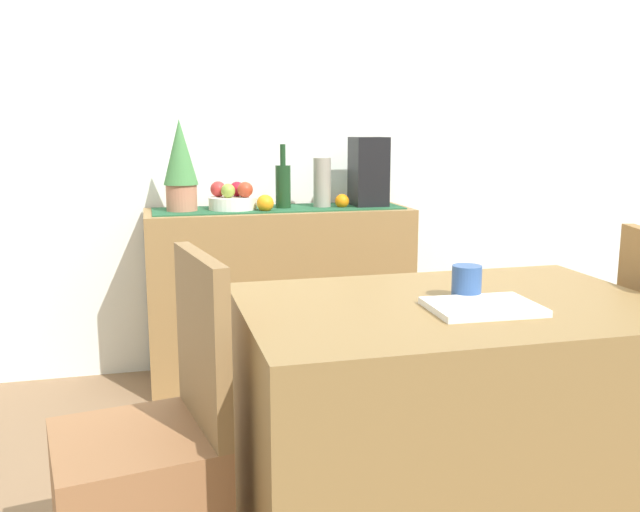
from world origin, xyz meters
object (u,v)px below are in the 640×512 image
ceramic_vase (322,183)px  coffee_cup (467,282)px  potted_plant (180,164)px  wine_bottle (283,185)px  coffee_maker (368,172)px  chair_near_window (145,500)px  dining_table (448,428)px  fruit_bowl (233,203)px  open_book (483,307)px  sideboard_console (280,294)px

ceramic_vase → coffee_cup: size_ratio=2.54×
potted_plant → wine_bottle: bearing=-0.0°
coffee_maker → ceramic_vase: bearing=180.0°
chair_near_window → coffee_maker: bearing=53.9°
dining_table → coffee_cup: coffee_cup is taller
fruit_bowl → coffee_maker: size_ratio=0.67×
fruit_bowl → wine_bottle: (0.24, -0.00, 0.08)m
dining_table → chair_near_window: size_ratio=1.28×
dining_table → coffee_cup: bearing=25.4°
chair_near_window → coffee_cup: bearing=1.4°
open_book → fruit_bowl: bearing=107.9°
sideboard_console → wine_bottle: size_ratio=4.10×
coffee_maker → coffee_cup: size_ratio=3.56×
wine_bottle → coffee_maker: coffee_maker is taller
coffee_maker → potted_plant: bearing=180.0°
ceramic_vase → chair_near_window: (-0.86, -1.50, -0.68)m
fruit_bowl → open_book: fruit_bowl is taller
coffee_cup → potted_plant: bearing=115.3°
sideboard_console → open_book: 1.65m
dining_table → open_book: open_book is taller
coffee_maker → ceramic_vase: size_ratio=1.41×
wine_bottle → ceramic_vase: 0.19m
fruit_bowl → open_book: (0.45, -1.60, -0.12)m
dining_table → coffee_cup: size_ratio=12.23×
wine_bottle → chair_near_window: (-0.67, -1.50, -0.68)m
sideboard_console → open_book: bearing=-81.7°
coffee_cup → coffee_maker: bearing=82.4°
wine_bottle → fruit_bowl: bearing=180.0°
wine_bottle → coffee_cup: bearing=-81.3°
open_book → coffee_cup: size_ratio=2.97×
wine_bottle → dining_table: (0.17, -1.50, -0.57)m
open_book → coffee_cup: (0.01, 0.12, 0.04)m
open_book → chair_near_window: bearing=175.6°
ceramic_vase → potted_plant: potted_plant is taller
fruit_bowl → wine_bottle: wine_bottle is taller
sideboard_console → fruit_bowl: size_ratio=5.59×
ceramic_vase → sideboard_console: bearing=180.0°
fruit_bowl → wine_bottle: size_ratio=0.73×
potted_plant → chair_near_window: (-0.19, -1.50, -0.78)m
sideboard_console → chair_near_window: size_ratio=1.39×
chair_near_window → potted_plant: bearing=82.6°
coffee_cup → sideboard_console: bearing=99.5°
sideboard_console → fruit_bowl: 0.50m
fruit_bowl → potted_plant: 0.30m
potted_plant → fruit_bowl: bearing=0.0°
fruit_bowl → coffee_cup: bearing=-72.5°
wine_bottle → coffee_maker: size_ratio=0.91×
dining_table → chair_near_window: 0.85m
ceramic_vase → coffee_cup: 1.49m
coffee_maker → potted_plant: (-0.90, 0.00, 0.05)m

